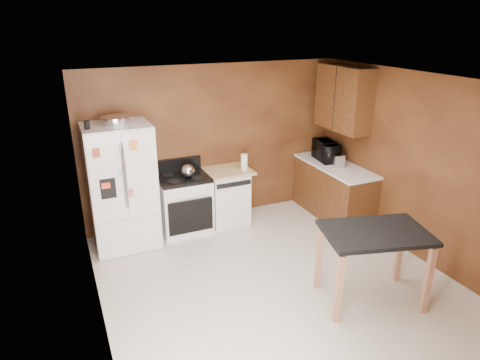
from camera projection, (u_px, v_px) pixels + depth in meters
floor at (280, 285)px, 5.36m from camera, size 4.50×4.50×0.00m
ceiling at (287, 83)px, 4.47m from camera, size 4.50×4.50×0.00m
wall_back at (214, 144)px, 6.84m from camera, size 4.20×0.00×4.20m
wall_front at (441, 306)px, 2.99m from camera, size 4.20×0.00×4.20m
wall_left at (93, 227)px, 4.12m from camera, size 0.00×4.50×4.50m
wall_right at (421, 169)px, 5.71m from camera, size 0.00×4.50×4.50m
roasting_pan at (115, 120)px, 5.77m from camera, size 0.39×0.39×0.10m
pen_cup at (87, 125)px, 5.46m from camera, size 0.07×0.07×0.11m
kettle at (188, 171)px, 6.37m from camera, size 0.20×0.20×0.20m
paper_towel at (244, 162)px, 6.73m from camera, size 0.12×0.12×0.25m
green_canister at (244, 163)px, 6.89m from camera, size 0.12×0.12×0.11m
toaster at (336, 160)px, 6.88m from camera, size 0.21×0.30×0.20m
microwave at (326, 151)px, 7.14m from camera, size 0.43×0.58×0.30m
refrigerator at (122, 187)px, 6.05m from camera, size 0.90×0.80×1.80m
gas_range at (184, 203)px, 6.60m from camera, size 0.76×0.68×1.10m
dishwasher at (227, 196)px, 6.89m from camera, size 0.78×0.63×0.89m
right_cabinets at (336, 163)px, 7.00m from camera, size 0.63×1.58×2.45m
island at (375, 242)px, 4.83m from camera, size 1.32×1.04×0.91m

